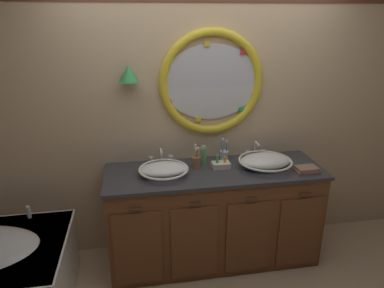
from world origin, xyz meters
The scene contains 12 objects.
ground_plane centered at (0.00, 0.00, 0.00)m, with size 14.00×14.00×0.00m, color tan.
back_wall_assembly centered at (0.00, 0.59, 1.32)m, with size 6.40×0.26×2.60m.
vanity_counter centered at (0.07, 0.24, 0.46)m, with size 1.90×0.66×0.91m.
sink_basin_left centered at (-0.38, 0.21, 0.96)m, with size 0.42×0.42×0.10m.
sink_basin_right centered at (0.52, 0.21, 0.97)m, with size 0.47×0.47×0.12m.
faucet_set_left centered at (-0.38, 0.47, 0.97)m, with size 0.22×0.13×0.14m.
faucet_set_right centered at (0.52, 0.47, 0.97)m, with size 0.21×0.12×0.16m.
toothbrush_holder_left centered at (-0.08, 0.32, 0.97)m, with size 0.09×0.09×0.22m.
toothbrush_holder_right centered at (0.20, 0.44, 0.96)m, with size 0.08×0.08×0.22m.
soap_dispenser centered at (0.00, 0.40, 0.99)m, with size 0.06×0.07×0.18m.
folded_hand_towel centered at (0.84, 0.06, 0.93)m, with size 0.19×0.13×0.05m.
toiletry_basket centered at (0.13, 0.28, 0.94)m, with size 0.16×0.11×0.12m.
Camera 1 is at (-0.60, -2.46, 2.17)m, focal length 32.60 mm.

